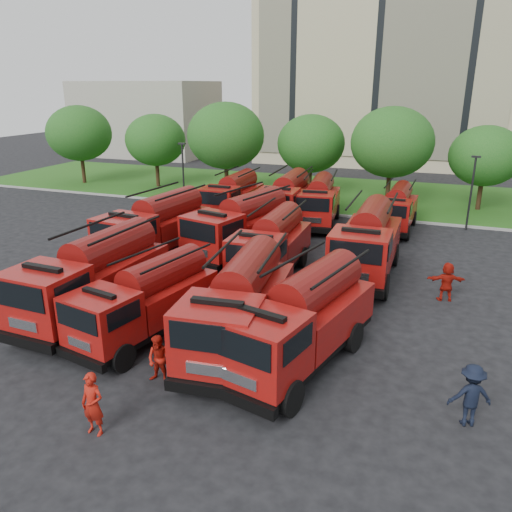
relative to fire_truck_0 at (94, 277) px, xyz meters
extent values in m
plane|color=black|center=(3.50, 3.01, -1.82)|extent=(140.00, 140.00, 0.00)
cube|color=#285416|center=(3.50, 29.01, -1.76)|extent=(70.00, 16.00, 0.12)
cube|color=gray|center=(3.50, 20.91, -1.75)|extent=(70.00, 0.30, 0.14)
cube|color=tan|center=(5.50, 51.01, 10.68)|extent=(30.00, 14.00, 25.00)
cube|color=black|center=(5.50, 43.91, 10.68)|extent=(28.00, 0.15, 22.00)
cube|color=#9D988B|center=(-26.50, 47.01, 3.18)|extent=(18.00, 12.00, 10.00)
cylinder|color=#382314|center=(-20.50, 25.01, -0.51)|extent=(0.36, 0.36, 2.62)
ellipsoid|color=#154C16|center=(-20.50, 25.01, 3.21)|extent=(6.30, 6.30, 5.36)
cylinder|color=#382314|center=(-12.50, 26.01, -0.63)|extent=(0.36, 0.36, 2.38)
ellipsoid|color=#154C16|center=(-12.50, 26.01, 2.74)|extent=(5.71, 5.71, 4.86)
cylinder|color=#382314|center=(-4.50, 24.51, -0.42)|extent=(0.36, 0.36, 2.80)
ellipsoid|color=#154C16|center=(-4.50, 24.51, 3.54)|extent=(6.72, 6.72, 5.71)
cylinder|color=#382314|center=(2.50, 27.01, -0.59)|extent=(0.36, 0.36, 2.45)
ellipsoid|color=#154C16|center=(2.50, 27.01, 2.87)|extent=(5.88, 5.88, 5.00)
cylinder|color=#382314|center=(9.50, 25.51, -0.45)|extent=(0.36, 0.36, 2.73)
ellipsoid|color=#154C16|center=(9.50, 25.51, 3.41)|extent=(6.55, 6.55, 5.57)
cylinder|color=#382314|center=(16.50, 26.51, -0.68)|extent=(0.36, 0.36, 2.27)
ellipsoid|color=#154C16|center=(16.50, 26.51, 2.54)|extent=(5.46, 5.46, 4.64)
cylinder|color=black|center=(-6.50, 20.21, 0.68)|extent=(0.14, 0.14, 5.00)
cube|color=black|center=(-6.50, 20.21, 3.23)|extent=(0.60, 0.25, 0.12)
cylinder|color=black|center=(15.50, 20.21, 0.68)|extent=(0.14, 0.14, 5.00)
cube|color=black|center=(15.50, 20.21, 3.23)|extent=(0.60, 0.25, 0.12)
cube|color=black|center=(0.00, 0.01, -1.10)|extent=(2.88, 7.85, 0.33)
cube|color=black|center=(-0.17, -3.91, -1.15)|extent=(2.78, 0.40, 0.39)
cube|color=maroon|center=(-0.11, -2.64, 0.15)|extent=(2.82, 2.55, 2.16)
cube|color=black|center=(-0.17, -3.88, 0.65)|extent=(2.33, 0.16, 0.94)
cube|color=maroon|center=(0.05, 1.23, -0.21)|extent=(2.93, 5.21, 1.44)
cylinder|color=#5F0B0A|center=(0.05, 1.23, 0.96)|extent=(1.86, 4.72, 1.66)
cylinder|color=black|center=(-1.40, -2.81, -1.21)|extent=(0.44, 1.23, 1.22)
cylinder|color=black|center=(1.15, -2.92, -1.21)|extent=(0.44, 1.23, 1.22)
cylinder|color=black|center=(-1.19, 2.06, -1.21)|extent=(0.44, 1.23, 1.22)
cylinder|color=black|center=(1.36, 1.95, -1.21)|extent=(0.44, 1.23, 1.22)
cube|color=black|center=(3.08, -0.78, -1.21)|extent=(3.42, 6.89, 0.28)
cube|color=black|center=(2.42, -4.06, -1.25)|extent=(2.35, 0.69, 0.33)
cube|color=maroon|center=(2.64, -3.00, -0.15)|extent=(2.67, 2.49, 1.84)
cube|color=black|center=(2.43, -4.03, 0.28)|extent=(1.95, 0.43, 0.80)
cube|color=maroon|center=(3.28, 0.23, -0.45)|extent=(3.11, 4.70, 1.22)
cylinder|color=#5F0B0A|center=(3.28, 0.23, 0.55)|extent=(2.16, 4.16, 1.41)
cylinder|color=black|center=(1.54, -2.97, -1.30)|extent=(0.53, 1.08, 1.04)
cylinder|color=black|center=(3.66, -3.40, -1.30)|extent=(0.53, 1.08, 1.04)
cylinder|color=black|center=(2.35, 1.09, -1.30)|extent=(0.53, 1.08, 1.04)
cylinder|color=black|center=(4.47, 0.67, -1.30)|extent=(0.53, 1.08, 1.04)
cube|color=black|center=(6.96, -0.47, -1.11)|extent=(3.27, 7.81, 0.33)
cube|color=black|center=(7.36, -4.30, -1.17)|extent=(2.72, 0.55, 0.38)
cube|color=maroon|center=(7.23, -3.06, 0.11)|extent=(2.89, 2.65, 2.11)
cube|color=black|center=(7.36, -4.26, 0.59)|extent=(2.27, 0.29, 0.92)
cube|color=maroon|center=(6.84, 0.72, -0.25)|extent=(3.16, 5.24, 1.41)
cylinder|color=#5F0B0A|center=(6.84, 0.72, 0.91)|extent=(2.09, 4.70, 1.63)
cylinder|color=black|center=(6.01, -3.40, -1.22)|extent=(0.50, 1.23, 1.19)
cylinder|color=black|center=(8.50, -3.14, -1.22)|extent=(0.50, 1.23, 1.19)
cylinder|color=black|center=(5.52, 1.34, -1.22)|extent=(0.50, 1.23, 1.19)
cylinder|color=black|center=(8.00, 1.60, -1.22)|extent=(0.50, 1.23, 1.19)
cube|color=black|center=(9.38, -0.74, -1.13)|extent=(4.12, 7.77, 0.32)
cube|color=black|center=(8.48, -4.39, -1.18)|extent=(2.63, 0.89, 0.37)
cube|color=maroon|center=(8.77, -3.21, 0.06)|extent=(3.07, 2.88, 2.06)
cube|color=black|center=(8.49, -4.36, 0.53)|extent=(2.17, 0.58, 0.90)
cube|color=maroon|center=(9.65, 0.39, -0.29)|extent=(3.67, 5.34, 1.37)
cylinder|color=#5F0B0A|center=(9.65, 0.39, 0.84)|extent=(2.60, 4.69, 1.59)
cylinder|color=black|center=(7.54, -3.12, -1.24)|extent=(0.64, 1.22, 1.16)
cylinder|color=black|center=(9.90, -3.70, -1.24)|extent=(0.64, 1.22, 1.16)
cylinder|color=black|center=(8.65, 1.39, -1.24)|extent=(0.64, 1.22, 1.16)
cylinder|color=black|center=(11.01, 0.81, -1.24)|extent=(0.64, 1.22, 1.16)
cube|color=black|center=(-1.53, 7.69, -1.09)|extent=(3.40, 8.04, 0.33)
cube|color=black|center=(-1.97, 3.75, -1.15)|extent=(2.80, 0.58, 0.39)
cube|color=maroon|center=(-1.83, 5.02, 0.16)|extent=(2.99, 2.74, 2.18)
cube|color=black|center=(-1.96, 3.78, 0.66)|extent=(2.34, 0.31, 0.95)
cube|color=maroon|center=(-1.40, 8.91, -0.20)|extent=(3.28, 5.40, 1.45)
cylinder|color=#5F0B0A|center=(-1.40, 8.91, 0.99)|extent=(2.18, 4.84, 1.67)
cylinder|color=black|center=(-3.13, 4.94, -1.20)|extent=(0.52, 1.26, 1.23)
cylinder|color=black|center=(-0.57, 4.66, -1.20)|extent=(0.52, 1.26, 1.23)
cylinder|color=black|center=(-2.59, 9.82, -1.20)|extent=(0.52, 1.26, 1.23)
cylinder|color=black|center=(-0.04, 9.54, -1.20)|extent=(0.52, 1.26, 1.23)
cube|color=black|center=(2.96, 9.59, -1.09)|extent=(4.33, 8.17, 0.33)
cube|color=black|center=(2.03, 5.75, -1.15)|extent=(2.77, 0.93, 0.39)
cube|color=maroon|center=(2.33, 7.00, 0.16)|extent=(3.23, 3.02, 2.17)
cube|color=black|center=(2.04, 5.79, 0.66)|extent=(2.28, 0.61, 0.95)
cube|color=maroon|center=(3.25, 10.78, -0.20)|extent=(3.86, 5.62, 1.45)
cylinder|color=#5F0B0A|center=(3.25, 10.78, 0.98)|extent=(2.73, 4.94, 1.67)
cylinder|color=black|center=(1.04, 7.08, -1.21)|extent=(0.67, 1.28, 1.22)
cylinder|color=black|center=(3.52, 6.48, -1.21)|extent=(0.67, 1.28, 1.22)
cylinder|color=black|center=(2.19, 11.84, -1.21)|extent=(0.67, 1.28, 1.22)
cylinder|color=black|center=(4.68, 11.24, -1.21)|extent=(0.67, 1.28, 1.22)
cube|color=black|center=(5.59, 7.26, -1.16)|extent=(2.43, 7.16, 0.31)
cube|color=black|center=(5.63, 3.65, -1.21)|extent=(2.55, 0.29, 0.36)
cube|color=maroon|center=(5.62, 4.82, -0.01)|extent=(2.52, 2.27, 1.99)
cube|color=black|center=(5.63, 3.68, 0.45)|extent=(2.14, 0.08, 0.87)
cube|color=maroon|center=(5.57, 8.38, -0.34)|extent=(2.56, 4.72, 1.32)
cylinder|color=#5F0B0A|center=(5.57, 8.38, 0.74)|extent=(1.58, 4.30, 1.53)
cylinder|color=black|center=(4.45, 4.60, -1.26)|extent=(0.37, 1.13, 1.12)
cylinder|color=black|center=(6.79, 4.63, -1.26)|extent=(0.37, 1.13, 1.12)
cylinder|color=black|center=(4.39, 9.08, -1.26)|extent=(0.37, 1.13, 1.12)
cylinder|color=black|center=(6.74, 9.11, -1.26)|extent=(0.37, 1.13, 1.12)
cube|color=black|center=(10.23, 9.06, -1.09)|extent=(2.60, 7.84, 0.34)
cube|color=black|center=(10.25, 5.09, -1.15)|extent=(2.80, 0.29, 0.39)
cube|color=maroon|center=(10.24, 6.37, 0.17)|extent=(2.75, 2.47, 2.18)
cube|color=black|center=(10.25, 5.12, 0.67)|extent=(2.35, 0.06, 0.95)
cube|color=maroon|center=(10.23, 10.29, -0.20)|extent=(2.76, 5.16, 1.46)
cylinder|color=#5F0B0A|center=(10.23, 10.29, 0.99)|extent=(1.70, 4.71, 1.68)
cylinder|color=black|center=(8.96, 6.15, -1.20)|extent=(0.40, 1.23, 1.23)
cylinder|color=black|center=(11.53, 6.16, -1.20)|extent=(0.40, 1.23, 1.23)
cylinder|color=black|center=(8.94, 11.07, -1.20)|extent=(0.40, 1.23, 1.23)
cylinder|color=black|center=(11.51, 11.08, -1.20)|extent=(0.40, 1.23, 1.23)
cube|color=black|center=(-0.95, 17.57, -1.16)|extent=(2.34, 7.08, 0.30)
cube|color=black|center=(-0.94, 13.98, -1.21)|extent=(2.53, 0.26, 0.35)
cube|color=maroon|center=(-0.95, 15.14, -0.02)|extent=(2.48, 2.23, 1.97)
cube|color=black|center=(-0.94, 14.01, 0.43)|extent=(2.12, 0.06, 0.86)
cube|color=maroon|center=(-0.96, 18.68, -0.35)|extent=(2.49, 4.65, 1.31)
cylinder|color=#5F0B0A|center=(-0.96, 18.68, 0.72)|extent=(1.53, 4.25, 1.52)
cylinder|color=black|center=(-2.11, 14.94, -1.26)|extent=(0.36, 1.11, 1.11)
cylinder|color=black|center=(0.21, 14.94, -1.26)|extent=(0.36, 1.11, 1.11)
cylinder|color=black|center=(-2.12, 19.38, -1.26)|extent=(0.36, 1.11, 1.11)
cylinder|color=black|center=(0.20, 19.39, -1.26)|extent=(0.36, 1.11, 1.11)
cube|color=black|center=(3.30, 17.45, -1.11)|extent=(2.82, 7.75, 0.33)
cube|color=black|center=(3.46, 13.58, -1.16)|extent=(2.74, 0.38, 0.38)
cube|color=maroon|center=(3.41, 14.83, 0.12)|extent=(2.77, 2.51, 2.13)
cube|color=black|center=(3.46, 13.61, 0.61)|extent=(2.29, 0.15, 0.93)
cube|color=maroon|center=(3.26, 18.65, -0.23)|extent=(2.88, 5.13, 1.42)
cylinder|color=#5F0B0A|center=(3.26, 18.65, 0.93)|extent=(1.83, 4.65, 1.64)
cylinder|color=black|center=(2.17, 14.56, -1.22)|extent=(0.43, 1.22, 1.20)
cylinder|color=black|center=(4.68, 14.67, -1.22)|extent=(0.43, 1.22, 1.20)
cylinder|color=black|center=(1.97, 19.37, -1.22)|extent=(0.43, 1.22, 1.20)
cylinder|color=black|center=(4.48, 19.47, -1.22)|extent=(0.43, 1.22, 1.20)
cube|color=black|center=(5.48, 18.03, -1.15)|extent=(3.21, 7.39, 0.31)
cube|color=black|center=(5.92, 14.43, -1.20)|extent=(2.57, 0.57, 0.36)
cube|color=maroon|center=(5.78, 15.59, 0.00)|extent=(2.76, 2.54, 1.99)
cube|color=black|center=(5.92, 14.46, 0.46)|extent=(2.14, 0.31, 0.87)
cube|color=maroon|center=(5.34, 19.15, -0.34)|extent=(3.06, 4.97, 1.33)
cylinder|color=#5F0B0A|center=(5.34, 19.15, 0.75)|extent=(2.05, 4.45, 1.53)
cylinder|color=black|center=(4.64, 15.25, -1.26)|extent=(0.49, 1.16, 1.12)
cylinder|color=black|center=(6.97, 15.53, -1.26)|extent=(0.49, 1.16, 1.12)
cylinder|color=black|center=(4.09, 19.71, -1.26)|extent=(0.49, 1.16, 1.12)
cylinder|color=black|center=(6.42, 20.00, -1.26)|extent=(0.49, 1.16, 1.12)
cube|color=black|center=(10.85, 18.64, -1.23)|extent=(2.30, 6.44, 0.27)
cube|color=black|center=(10.74, 15.41, -1.27)|extent=(2.28, 0.30, 0.32)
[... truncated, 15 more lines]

